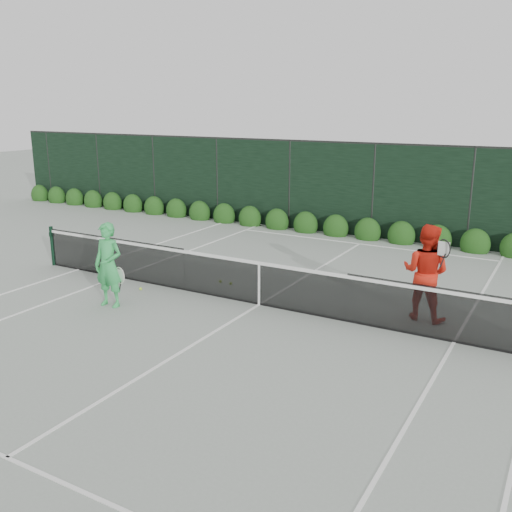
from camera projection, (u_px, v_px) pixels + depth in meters
The scene contains 8 objects.
ground at pixel (259, 305), 12.44m from camera, with size 80.00×80.00×0.00m, color gray.
tennis_net at pixel (258, 281), 12.31m from camera, with size 12.90×0.10×1.07m.
player_woman at pixel (109, 265), 12.16m from camera, with size 0.71×0.50×1.83m.
player_man at pixel (426, 272), 11.40m from camera, with size 1.03×0.85×1.97m.
court_lines at pixel (259, 304), 12.44m from camera, with size 11.03×23.83×0.01m.
windscreen_fence at pixel (182, 268), 9.77m from camera, with size 32.00×21.07×3.06m.
hedge_row at pixel (368, 232), 18.38m from camera, with size 31.66×0.65×0.94m.
tennis_balls at pixel (198, 284), 13.73m from camera, with size 1.69×1.49×0.07m.
Camera 1 is at (5.75, -10.23, 4.26)m, focal length 40.00 mm.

